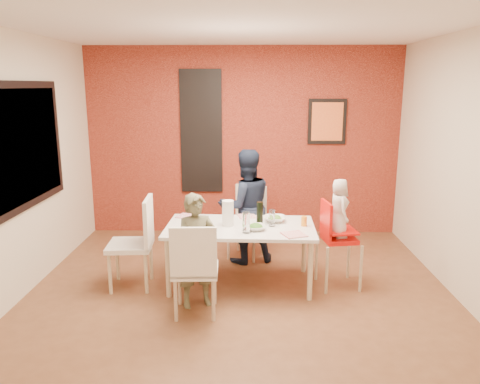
{
  "coord_description": "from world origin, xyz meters",
  "views": [
    {
      "loc": [
        0.1,
        -4.53,
        2.15
      ],
      "look_at": [
        0.0,
        0.3,
        1.05
      ],
      "focal_mm": 35.0,
      "sensor_mm": 36.0,
      "label": 1
    }
  ],
  "objects_px": {
    "paper_towel_roll": "(228,213)",
    "high_chair": "(335,236)",
    "wine_bottle": "(260,214)",
    "child_near": "(197,251)",
    "child_far": "(246,206)",
    "toddler": "(339,208)",
    "chair_far": "(248,217)",
    "chair_near": "(195,266)",
    "dining_table": "(240,231)",
    "chair_left": "(138,238)"
  },
  "relations": [
    {
      "from": "paper_towel_roll",
      "to": "high_chair",
      "type": "bearing_deg",
      "value": -2.41
    },
    {
      "from": "wine_bottle",
      "to": "child_near",
      "type": "bearing_deg",
      "value": -139.03
    },
    {
      "from": "child_far",
      "to": "toddler",
      "type": "distance_m",
      "value": 1.24
    },
    {
      "from": "high_chair",
      "to": "child_far",
      "type": "relative_size",
      "value": 0.68
    },
    {
      "from": "chair_far",
      "to": "toddler",
      "type": "xyz_separation_m",
      "value": [
        0.97,
        -0.96,
        0.38
      ]
    },
    {
      "from": "toddler",
      "to": "wine_bottle",
      "type": "bearing_deg",
      "value": 76.34
    },
    {
      "from": "high_chair",
      "to": "toddler",
      "type": "bearing_deg",
      "value": -83.14
    },
    {
      "from": "chair_near",
      "to": "high_chair",
      "type": "distance_m",
      "value": 1.61
    },
    {
      "from": "wine_bottle",
      "to": "high_chair",
      "type": "bearing_deg",
      "value": -3.61
    },
    {
      "from": "high_chair",
      "to": "wine_bottle",
      "type": "xyz_separation_m",
      "value": [
        -0.82,
        0.05,
        0.22
      ]
    },
    {
      "from": "dining_table",
      "to": "child_far",
      "type": "distance_m",
      "value": 0.69
    },
    {
      "from": "chair_near",
      "to": "child_far",
      "type": "relative_size",
      "value": 0.65
    },
    {
      "from": "chair_far",
      "to": "child_near",
      "type": "xyz_separation_m",
      "value": [
        -0.49,
        -1.45,
        0.07
      ]
    },
    {
      "from": "dining_table",
      "to": "chair_near",
      "type": "distance_m",
      "value": 0.88
    },
    {
      "from": "child_near",
      "to": "paper_towel_roll",
      "type": "distance_m",
      "value": 0.65
    },
    {
      "from": "toddler",
      "to": "chair_left",
      "type": "bearing_deg",
      "value": 80.98
    },
    {
      "from": "high_chair",
      "to": "child_far",
      "type": "height_order",
      "value": "child_far"
    },
    {
      "from": "dining_table",
      "to": "toddler",
      "type": "relative_size",
      "value": 2.57
    },
    {
      "from": "child_near",
      "to": "paper_towel_roll",
      "type": "relative_size",
      "value": 4.1
    },
    {
      "from": "chair_near",
      "to": "chair_left",
      "type": "bearing_deg",
      "value": -47.16
    },
    {
      "from": "chair_near",
      "to": "chair_far",
      "type": "distance_m",
      "value": 1.77
    },
    {
      "from": "wine_bottle",
      "to": "paper_towel_roll",
      "type": "bearing_deg",
      "value": -179.56
    },
    {
      "from": "child_near",
      "to": "chair_far",
      "type": "bearing_deg",
      "value": 49.61
    },
    {
      "from": "child_far",
      "to": "paper_towel_roll",
      "type": "relative_size",
      "value": 5.05
    },
    {
      "from": "high_chair",
      "to": "chair_far",
      "type": "bearing_deg",
      "value": 35.81
    },
    {
      "from": "chair_near",
      "to": "chair_left",
      "type": "relative_size",
      "value": 0.93
    },
    {
      "from": "child_near",
      "to": "child_far",
      "type": "relative_size",
      "value": 0.81
    },
    {
      "from": "wine_bottle",
      "to": "child_far",
      "type": "bearing_deg",
      "value": 103.12
    },
    {
      "from": "chair_near",
      "to": "chair_far",
      "type": "relative_size",
      "value": 1.02
    },
    {
      "from": "chair_near",
      "to": "high_chair",
      "type": "bearing_deg",
      "value": -155.49
    },
    {
      "from": "child_far",
      "to": "paper_towel_roll",
      "type": "xyz_separation_m",
      "value": [
        -0.19,
        -0.68,
        0.1
      ]
    },
    {
      "from": "child_near",
      "to": "toddler",
      "type": "height_order",
      "value": "toddler"
    },
    {
      "from": "chair_far",
      "to": "wine_bottle",
      "type": "height_order",
      "value": "wine_bottle"
    },
    {
      "from": "child_far",
      "to": "paper_towel_roll",
      "type": "bearing_deg",
      "value": 57.53
    },
    {
      "from": "chair_near",
      "to": "chair_far",
      "type": "bearing_deg",
      "value": -108.64
    },
    {
      "from": "child_near",
      "to": "paper_towel_roll",
      "type": "xyz_separation_m",
      "value": [
        0.28,
        0.54,
        0.23
      ]
    },
    {
      "from": "child_near",
      "to": "wine_bottle",
      "type": "distance_m",
      "value": 0.86
    },
    {
      "from": "child_near",
      "to": "wine_bottle",
      "type": "xyz_separation_m",
      "value": [
        0.62,
        0.54,
        0.23
      ]
    },
    {
      "from": "chair_left",
      "to": "wine_bottle",
      "type": "xyz_separation_m",
      "value": [
        1.31,
        0.1,
        0.24
      ]
    },
    {
      "from": "chair_left",
      "to": "wine_bottle",
      "type": "bearing_deg",
      "value": 90.86
    },
    {
      "from": "chair_left",
      "to": "toddler",
      "type": "distance_m",
      "value": 2.17
    },
    {
      "from": "child_far",
      "to": "toddler",
      "type": "height_order",
      "value": "child_far"
    },
    {
      "from": "child_near",
      "to": "toddler",
      "type": "relative_size",
      "value": 1.81
    },
    {
      "from": "chair_left",
      "to": "paper_towel_roll",
      "type": "height_order",
      "value": "chair_left"
    },
    {
      "from": "chair_far",
      "to": "child_far",
      "type": "bearing_deg",
      "value": -76.48
    },
    {
      "from": "chair_far",
      "to": "child_far",
      "type": "xyz_separation_m",
      "value": [
        -0.03,
        -0.24,
        0.2
      ]
    },
    {
      "from": "chair_near",
      "to": "paper_towel_roll",
      "type": "distance_m",
      "value": 0.88
    },
    {
      "from": "chair_left",
      "to": "high_chair",
      "type": "height_order",
      "value": "chair_left"
    },
    {
      "from": "chair_near",
      "to": "chair_far",
      "type": "height_order",
      "value": "chair_near"
    },
    {
      "from": "toddler",
      "to": "chair_far",
      "type": "bearing_deg",
      "value": 34.75
    }
  ]
}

